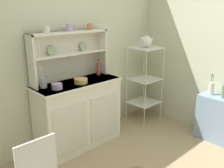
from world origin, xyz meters
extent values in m
cube|color=beige|center=(0.00, 1.62, 1.25)|extent=(3.84, 0.05, 2.50)
cube|color=white|center=(0.01, 1.37, 0.43)|extent=(1.08, 0.42, 0.86)
cube|color=silver|center=(-0.25, 1.16, 0.39)|extent=(0.45, 0.01, 0.60)
cube|color=silver|center=(0.27, 1.16, 0.39)|extent=(0.45, 0.01, 0.60)
cube|color=white|center=(0.01, 1.37, 0.85)|extent=(1.11, 0.45, 0.02)
cube|color=silver|center=(0.01, 1.57, 1.16)|extent=(1.04, 0.02, 0.60)
cube|color=white|center=(-0.50, 1.49, 1.16)|extent=(0.02, 0.18, 0.60)
cube|color=white|center=(0.51, 1.49, 1.16)|extent=(0.02, 0.18, 0.60)
cube|color=white|center=(0.01, 1.49, 1.19)|extent=(1.00, 0.16, 0.02)
cube|color=white|center=(0.01, 1.49, 1.45)|extent=(1.04, 0.18, 0.02)
cylinder|color=#9EB78E|center=(-0.22, 1.53, 1.25)|extent=(0.11, 0.03, 0.11)
cylinder|color=#9EB78E|center=(0.23, 1.53, 1.25)|extent=(0.11, 0.03, 0.11)
cylinder|color=silver|center=(1.01, 1.11, 0.58)|extent=(0.01, 0.01, 1.17)
cylinder|color=silver|center=(1.42, 1.11, 0.58)|extent=(0.01, 0.01, 1.17)
cylinder|color=silver|center=(1.01, 1.49, 0.58)|extent=(0.01, 0.01, 1.17)
cylinder|color=silver|center=(1.42, 1.49, 0.58)|extent=(0.01, 0.01, 1.17)
cube|color=silver|center=(1.21, 1.30, 1.16)|extent=(0.43, 0.40, 0.01)
cube|color=silver|center=(1.21, 1.30, 0.68)|extent=(0.43, 0.40, 0.01)
cube|color=silver|center=(1.21, 1.30, 0.30)|extent=(0.43, 0.40, 0.01)
cube|color=#849EBC|center=(1.44, 0.22, 0.31)|extent=(0.28, 0.48, 0.62)
cube|color=white|center=(-1.00, 0.44, 0.65)|extent=(0.31, 0.02, 0.40)
cylinder|color=silver|center=(-0.29, 1.49, 1.50)|extent=(0.08, 0.08, 0.08)
torus|color=silver|center=(-0.24, 1.49, 1.50)|extent=(0.01, 0.04, 0.04)
cylinder|color=#B79ECC|center=(0.01, 1.49, 1.50)|extent=(0.08, 0.08, 0.09)
torus|color=#B79ECC|center=(0.06, 1.49, 1.51)|extent=(0.01, 0.05, 0.05)
cylinder|color=#C67556|center=(0.31, 1.49, 1.50)|extent=(0.07, 0.07, 0.08)
torus|color=#C67556|center=(0.36, 1.49, 1.51)|extent=(0.01, 0.05, 0.05)
cylinder|color=#B79ECC|center=(-0.32, 1.29, 0.89)|extent=(0.12, 0.12, 0.06)
cylinder|color=#DBB760|center=(0.01, 1.29, 0.89)|extent=(0.16, 0.16, 0.06)
cylinder|color=#B74C47|center=(0.42, 1.45, 0.94)|extent=(0.05, 0.05, 0.17)
cylinder|color=#B74C47|center=(0.42, 1.45, 1.05)|extent=(0.02, 0.02, 0.04)
cylinder|color=#4C382D|center=(0.42, 1.45, 1.07)|extent=(0.03, 0.03, 0.01)
cylinder|color=#B2B7C6|center=(-0.40, 1.45, 0.91)|extent=(0.08, 0.08, 0.11)
cylinder|color=silver|center=(-0.42, 1.43, 1.00)|extent=(0.03, 0.04, 0.19)
ellipsoid|color=silver|center=(-0.42, 1.43, 1.10)|extent=(0.02, 0.01, 0.01)
cylinder|color=silver|center=(-0.42, 1.43, 1.00)|extent=(0.02, 0.02, 0.19)
ellipsoid|color=silver|center=(-0.42, 1.43, 1.10)|extent=(0.02, 0.01, 0.01)
sphere|color=white|center=(1.21, 1.30, 1.25)|extent=(0.17, 0.17, 0.17)
sphere|color=silver|center=(1.21, 1.30, 1.35)|extent=(0.02, 0.02, 0.02)
cylinder|color=white|center=(1.33, 1.30, 1.27)|extent=(0.09, 0.02, 0.07)
torus|color=white|center=(1.12, 1.30, 1.25)|extent=(0.01, 0.11, 0.11)
cylinder|color=silver|center=(1.44, 0.34, 0.70)|extent=(0.07, 0.07, 0.17)
cylinder|color=#4C844C|center=(1.43, 0.36, 0.84)|extent=(0.00, 0.01, 0.14)
sphere|color=silver|center=(1.43, 0.36, 0.91)|extent=(0.02, 0.02, 0.02)
cylinder|color=#4C844C|center=(1.45, 0.36, 0.83)|extent=(0.00, 0.01, 0.13)
sphere|color=#9EB78E|center=(1.45, 0.36, 0.90)|extent=(0.03, 0.03, 0.03)
cylinder|color=#4C844C|center=(1.45, 0.34, 0.82)|extent=(0.00, 0.01, 0.10)
sphere|color=#DBB760|center=(1.45, 0.34, 0.87)|extent=(0.02, 0.02, 0.02)
cylinder|color=#6B8C60|center=(1.44, 0.18, 0.70)|extent=(0.06, 0.06, 0.16)
camera|label=1|loc=(-1.62, -1.02, 1.72)|focal=39.08mm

